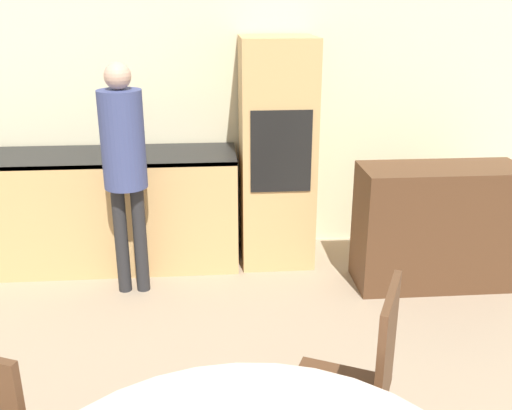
# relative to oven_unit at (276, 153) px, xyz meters

# --- Properties ---
(wall_back) EXTENTS (6.68, 0.05, 2.60)m
(wall_back) POSITION_rel_oven_unit_xyz_m (-0.25, 0.34, 0.43)
(wall_back) COLOR beige
(wall_back) RESTS_ON ground_plane
(kitchen_counter) EXTENTS (2.42, 0.60, 0.89)m
(kitchen_counter) POSITION_rel_oven_unit_xyz_m (-1.53, -0.01, -0.41)
(kitchen_counter) COLOR tan
(kitchen_counter) RESTS_ON ground_plane
(oven_unit) EXTENTS (0.55, 0.59, 1.74)m
(oven_unit) POSITION_rel_oven_unit_xyz_m (0.00, 0.00, 0.00)
(oven_unit) COLOR tan
(oven_unit) RESTS_ON ground_plane
(sideboard) EXTENTS (1.14, 0.45, 0.89)m
(sideboard) POSITION_rel_oven_unit_xyz_m (1.11, -0.55, -0.42)
(sideboard) COLOR #51331E
(sideboard) RESTS_ON ground_plane
(chair_far_right) EXTENTS (0.53, 0.53, 0.96)m
(chair_far_right) POSITION_rel_oven_unit_xyz_m (0.07, -2.37, -0.33)
(chair_far_right) COLOR #51331E
(chair_far_right) RESTS_ON ground_plane
(person_standing) EXTENTS (0.29, 0.29, 1.61)m
(person_standing) POSITION_rel_oven_unit_xyz_m (-1.08, -0.49, 0.14)
(person_standing) COLOR #262628
(person_standing) RESTS_ON ground_plane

